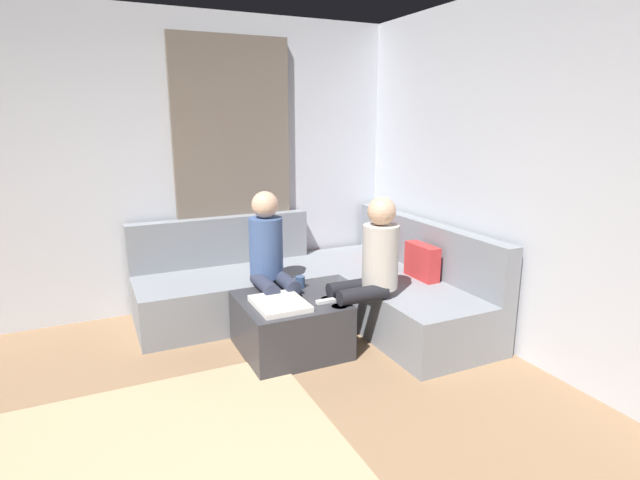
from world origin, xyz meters
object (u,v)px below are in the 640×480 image
Objects in this scene: person_on_couch_back at (369,267)px; game_remote at (326,301)px; sectional_couch at (324,287)px; ottoman at (290,325)px; coffee_mug at (300,282)px; person_on_couch_side at (270,259)px.

game_remote is at bearing 87.06° from person_on_couch_back.
sectional_couch is 3.36× the size of ottoman.
game_remote is 0.43m from person_on_couch_back.
game_remote is at bearing 50.71° from ottoman.
person_on_couch_back is (0.42, 0.40, 0.19)m from coffee_mug.
person_on_couch_side is at bearing -155.14° from game_remote.
person_on_couch_back is at bearing 137.88° from person_on_couch_side.
sectional_couch is at bearing 133.49° from ottoman.
ottoman is at bearing -129.29° from game_remote.
person_on_couch_back reaches higher than coffee_mug.
person_on_couch_back is 1.00× the size of person_on_couch_side.
game_remote is at bearing 114.86° from person_on_couch_side.
person_on_couch_back is (0.02, 0.36, 0.23)m from game_remote.
person_on_couch_back is at bearing 4.50° from sectional_couch.
person_on_couch_side is (-0.13, -0.21, 0.19)m from coffee_mug.
game_remote is 0.63m from person_on_couch_side.
sectional_couch is 2.12× the size of person_on_couch_side.
person_on_couch_side reaches higher than ottoman.
person_on_couch_back reaches higher than sectional_couch.
coffee_mug is (-0.22, 0.18, 0.26)m from ottoman.
sectional_couch reaches higher than ottoman.
person_on_couch_side is (-0.53, -0.25, 0.23)m from game_remote.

